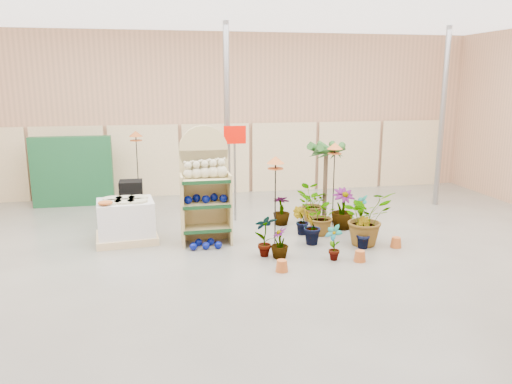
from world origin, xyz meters
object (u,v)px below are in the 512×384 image
(display_shelf, at_px, (205,190))
(pallet_stack, at_px, (126,221))
(bird_table_front, at_px, (276,163))
(potted_plant_2, at_px, (319,216))

(display_shelf, height_order, pallet_stack, display_shelf)
(pallet_stack, distance_m, bird_table_front, 3.26)
(display_shelf, relative_size, bird_table_front, 1.30)
(display_shelf, bearing_deg, bird_table_front, -27.42)
(display_shelf, height_order, bird_table_front, display_shelf)
(pallet_stack, relative_size, bird_table_front, 0.72)
(bird_table_front, bearing_deg, display_shelf, 153.42)
(pallet_stack, relative_size, potted_plant_2, 1.52)
(display_shelf, relative_size, pallet_stack, 1.81)
(bird_table_front, bearing_deg, pallet_stack, 162.10)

